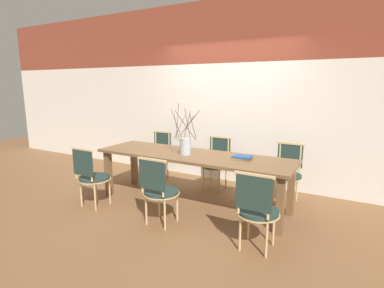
{
  "coord_description": "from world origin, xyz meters",
  "views": [
    {
      "loc": [
        2.05,
        -3.68,
        1.75
      ],
      "look_at": [
        0.0,
        0.0,
        0.91
      ],
      "focal_mm": 28.0,
      "sensor_mm": 36.0,
      "label": 1
    }
  ],
  "objects_px": {
    "book_stack": "(242,157)",
    "vase_centerpiece": "(185,145)",
    "chair_near_center": "(257,208)",
    "chair_far_center": "(287,171)",
    "dining_table": "(192,160)"
  },
  "relations": [
    {
      "from": "chair_far_center",
      "to": "book_stack",
      "type": "xyz_separation_m",
      "value": [
        -0.47,
        -0.69,
        0.31
      ]
    },
    {
      "from": "chair_near_center",
      "to": "vase_centerpiece",
      "type": "relative_size",
      "value": 1.22
    },
    {
      "from": "chair_near_center",
      "to": "chair_far_center",
      "type": "xyz_separation_m",
      "value": [
        -0.02,
        1.57,
        0.0
      ]
    },
    {
      "from": "chair_near_center",
      "to": "chair_far_center",
      "type": "bearing_deg",
      "value": 90.61
    },
    {
      "from": "dining_table",
      "to": "vase_centerpiece",
      "type": "xyz_separation_m",
      "value": [
        -0.08,
        -0.06,
        0.22
      ]
    },
    {
      "from": "chair_near_center",
      "to": "vase_centerpiece",
      "type": "xyz_separation_m",
      "value": [
        -1.29,
        0.72,
        0.42
      ]
    },
    {
      "from": "chair_far_center",
      "to": "chair_near_center",
      "type": "bearing_deg",
      "value": 90.61
    },
    {
      "from": "dining_table",
      "to": "book_stack",
      "type": "height_order",
      "value": "book_stack"
    },
    {
      "from": "vase_centerpiece",
      "to": "dining_table",
      "type": "bearing_deg",
      "value": 39.03
    },
    {
      "from": "dining_table",
      "to": "vase_centerpiece",
      "type": "relative_size",
      "value": 4.0
    },
    {
      "from": "chair_near_center",
      "to": "book_stack",
      "type": "distance_m",
      "value": 1.05
    },
    {
      "from": "chair_far_center",
      "to": "vase_centerpiece",
      "type": "xyz_separation_m",
      "value": [
        -1.27,
        -0.85,
        0.42
      ]
    },
    {
      "from": "vase_centerpiece",
      "to": "chair_near_center",
      "type": "bearing_deg",
      "value": -29.28
    },
    {
      "from": "book_stack",
      "to": "vase_centerpiece",
      "type": "bearing_deg",
      "value": -168.97
    },
    {
      "from": "chair_near_center",
      "to": "dining_table",
      "type": "bearing_deg",
      "value": 147.15
    }
  ]
}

